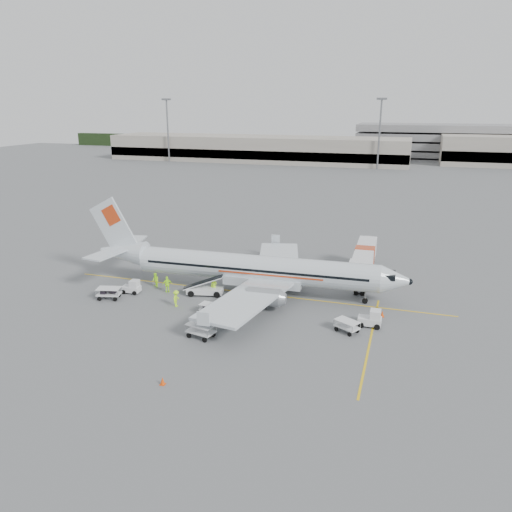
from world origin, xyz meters
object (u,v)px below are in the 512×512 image
at_px(aircraft, 256,251).
at_px(belt_loader, 205,282).
at_px(jet_bridge, 364,263).
at_px(tug_aft, 131,286).
at_px(tug_mid, 232,318).
at_px(tug_fore, 370,318).

height_order(aircraft, belt_loader, aircraft).
height_order(jet_bridge, tug_aft, jet_bridge).
xyz_separation_m(belt_loader, tug_mid, (5.62, -6.71, -0.65)).
distance_m(aircraft, belt_loader, 6.71).
bearing_deg(aircraft, belt_loader, -158.64).
xyz_separation_m(aircraft, tug_fore, (13.10, -5.20, -4.09)).
distance_m(aircraft, jet_bridge, 14.19).
height_order(belt_loader, tug_mid, belt_loader).
relative_size(jet_bridge, tug_mid, 7.43).
bearing_deg(tug_fore, tug_mid, -164.42).
bearing_deg(belt_loader, tug_mid, -62.44).
height_order(aircraft, jet_bridge, aircraft).
bearing_deg(belt_loader, tug_aft, -178.55).
height_order(tug_mid, tug_aft, tug_mid).
relative_size(tug_fore, tug_aft, 1.11).
bearing_deg(aircraft, tug_mid, -89.71).
height_order(aircraft, tug_fore, aircraft).
relative_size(aircraft, tug_aft, 18.00).
bearing_deg(tug_aft, jet_bridge, 24.15).
xyz_separation_m(jet_bridge, tug_mid, (-10.78, -17.26, -1.22)).
bearing_deg(tug_mid, tug_aft, 142.46).
xyz_separation_m(jet_bridge, tug_fore, (1.95, -13.47, -1.16)).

